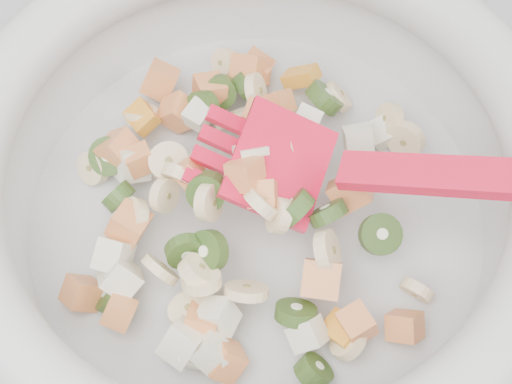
{
  "coord_description": "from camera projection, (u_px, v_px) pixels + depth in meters",
  "views": [
    {
      "loc": [
        -0.19,
        1.2,
        1.39
      ],
      "look_at": [
        -0.19,
        1.45,
        0.95
      ],
      "focal_mm": 55.0,
      "sensor_mm": 36.0,
      "label": 1
    }
  ],
  "objects": [
    {
      "name": "mixing_bowl",
      "position": [
        256.0,
        183.0,
        0.5
      ],
      "size": [
        0.47,
        0.4,
        0.16
      ],
      "color": "#BCBBB9",
      "rests_on": "counter"
    }
  ]
}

